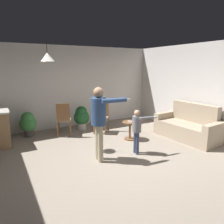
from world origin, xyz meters
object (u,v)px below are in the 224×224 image
at_px(side_table_by_couch, 130,128).
at_px(person_adult, 99,116).
at_px(couch_floral, 188,127).
at_px(potted_plant_corner, 81,117).
at_px(dining_chair_near_wall, 102,115).
at_px(person_child, 137,127).
at_px(potted_plant_by_wall, 28,123).
at_px(dining_chair_by_counter, 64,118).
at_px(spare_remote_on_table, 130,121).

bearing_deg(side_table_by_couch, person_adult, -149.24).
height_order(couch_floral, potted_plant_corner, couch_floral).
bearing_deg(dining_chair_near_wall, person_adult, 103.87).
bearing_deg(person_adult, person_child, 89.62).
distance_m(couch_floral, potted_plant_by_wall, 4.67).
xyz_separation_m(dining_chair_by_counter, spare_remote_on_table, (1.51, -1.26, -0.01)).
height_order(couch_floral, person_child, person_child).
bearing_deg(couch_floral, potted_plant_corner, 40.71).
height_order(person_child, dining_chair_by_counter, person_child).
relative_size(person_child, spare_remote_on_table, 8.18).
xyz_separation_m(side_table_by_couch, spare_remote_on_table, (-0.02, -0.04, 0.21)).
relative_size(person_adult, dining_chair_by_counter, 1.62).
xyz_separation_m(couch_floral, person_child, (-1.93, -0.16, 0.33)).
height_order(potted_plant_by_wall, spare_remote_on_table, potted_plant_by_wall).
bearing_deg(spare_remote_on_table, dining_chair_by_counter, 139.99).
distance_m(potted_plant_corner, potted_plant_by_wall, 1.64).
height_order(dining_chair_by_counter, dining_chair_near_wall, same).
bearing_deg(potted_plant_corner, side_table_by_couch, -62.31).
bearing_deg(side_table_by_couch, dining_chair_near_wall, 110.77).
bearing_deg(potted_plant_by_wall, potted_plant_corner, -3.80).
bearing_deg(dining_chair_near_wall, dining_chair_by_counter, 31.07).
height_order(dining_chair_near_wall, spare_remote_on_table, dining_chair_near_wall).
bearing_deg(person_adult, couch_floral, 96.99).
xyz_separation_m(person_adult, spare_remote_on_table, (1.32, 0.76, -0.47)).
height_order(couch_floral, side_table_by_couch, couch_floral).
relative_size(side_table_by_couch, person_child, 0.49).
bearing_deg(side_table_by_couch, spare_remote_on_table, -121.71).
height_order(dining_chair_by_counter, spare_remote_on_table, dining_chair_by_counter).
relative_size(dining_chair_near_wall, potted_plant_by_wall, 1.36).
relative_size(couch_floral, dining_chair_by_counter, 1.86).
distance_m(dining_chair_near_wall, potted_plant_by_wall, 2.20).
height_order(side_table_by_couch, person_adult, person_adult).
xyz_separation_m(potted_plant_corner, potted_plant_by_wall, (-1.63, 0.11, -0.02)).
bearing_deg(dining_chair_near_wall, potted_plant_by_wall, 23.53).
distance_m(dining_chair_by_counter, potted_plant_by_wall, 1.06).
relative_size(side_table_by_couch, potted_plant_corner, 0.67).
height_order(couch_floral, spare_remote_on_table, couch_floral).
height_order(potted_plant_corner, spare_remote_on_table, potted_plant_corner).
distance_m(dining_chair_by_counter, potted_plant_corner, 0.80).
bearing_deg(side_table_by_couch, dining_chair_by_counter, 141.33).
height_order(person_adult, dining_chair_near_wall, person_adult).
distance_m(person_adult, potted_plant_corner, 2.51).
height_order(dining_chair_near_wall, potted_plant_by_wall, dining_chair_near_wall).
xyz_separation_m(person_child, spare_remote_on_table, (0.39, 0.86, -0.12)).
height_order(dining_chair_by_counter, potted_plant_corner, dining_chair_by_counter).
bearing_deg(potted_plant_by_wall, couch_floral, -31.39).
distance_m(person_adult, person_child, 0.99).
xyz_separation_m(dining_chair_by_counter, potted_plant_corner, (0.70, 0.36, -0.12)).
xyz_separation_m(couch_floral, side_table_by_couch, (-1.52, 0.74, -0.00)).
bearing_deg(side_table_by_couch, couch_floral, -25.85).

